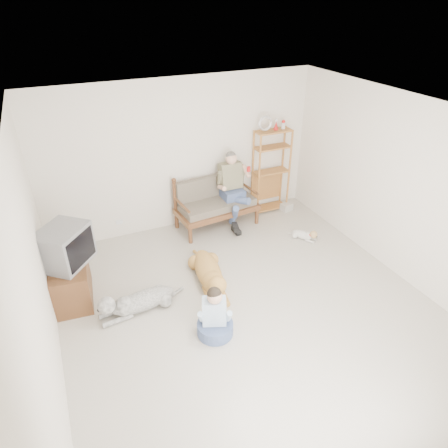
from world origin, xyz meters
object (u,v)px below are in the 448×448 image
etagere (271,170)px  golden_retriever (210,274)px  loveseat (215,201)px  tv_stand (71,282)px

etagere → golden_retriever: etagere is taller
loveseat → golden_retriever: bearing=-121.1°
loveseat → tv_stand: 2.96m
etagere → golden_retriever: bearing=-139.3°
loveseat → golden_retriever: loveseat is taller
tv_stand → loveseat: bearing=28.3°
etagere → golden_retriever: 2.75m
loveseat → etagere: (1.23, 0.11, 0.36)m
etagere → tv_stand: size_ratio=2.05×
tv_stand → etagere: bearing=23.2°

